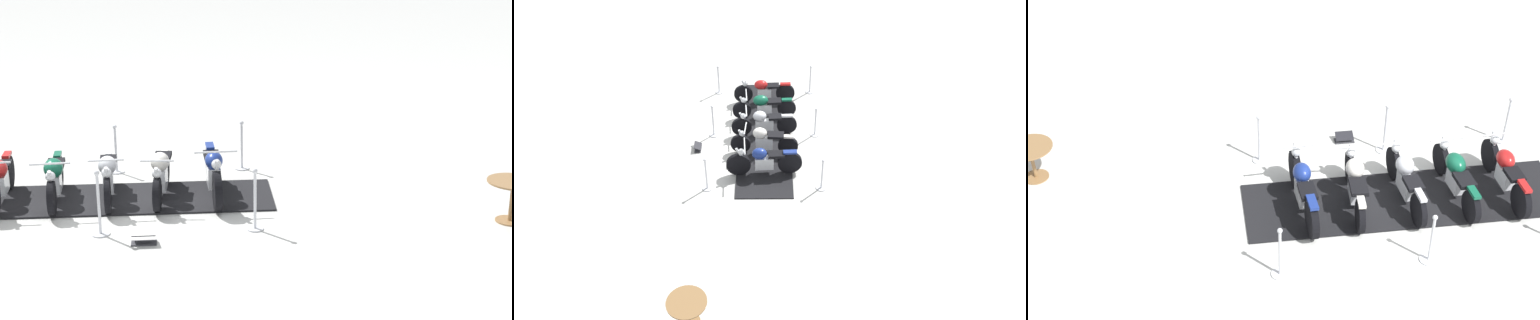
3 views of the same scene
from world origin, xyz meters
The scene contains 14 objects.
ground_plane centered at (0.00, 0.00, 0.00)m, with size 80.00×80.00×0.00m, color silver.
display_platform centered at (0.00, 0.00, 0.02)m, with size 6.09×1.66×0.03m, color black.
motorcycle_maroon centered at (1.38, 1.38, 0.48)m, with size 1.59×1.54×0.95m.
motorcycle_forest centered at (0.67, 0.70, 0.49)m, with size 1.64×1.50×0.91m.
motorcycle_chrome centered at (-0.03, 0.03, 0.50)m, with size 1.62×1.48×0.94m.
motorcycle_cream centered at (-0.72, -0.65, 0.51)m, with size 1.41×1.66×0.91m.
motorcycle_navy centered at (-1.42, -1.34, 0.51)m, with size 1.71×1.60×1.04m.
stanchion_right_mid centered at (-1.13, 1.17, 0.39)m, with size 0.31×0.31×1.13m.
stanchion_right_rear centered at (-3.00, -0.62, 0.39)m, with size 0.29×0.29×1.09m.
stanchion_left_mid centered at (1.13, -1.17, 0.33)m, with size 0.32×0.32×1.02m.
stanchion_left_rear centered at (-0.73, -2.97, 0.35)m, with size 0.31×0.31×1.04m.
stanchion_right_front centered at (0.73, 2.97, 0.39)m, with size 0.28×0.28×1.08m.
info_placard centered at (-1.97, 0.98, 0.06)m, with size 0.44×0.43×0.19m.
cafe_table centered at (-6.22, -3.69, 0.57)m, with size 0.89×0.89×0.75m.
Camera 3 is at (4.58, -10.08, 9.02)m, focal length 51.86 mm.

